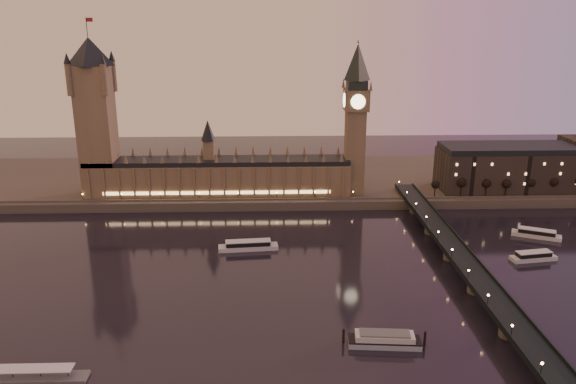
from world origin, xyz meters
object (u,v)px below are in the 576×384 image
Objects in this scene: cruise_boat_a at (248,246)px; cruise_boat_b at (536,234)px; moored_barge at (384,339)px; pontoon_pier at (29,376)px.

cruise_boat_a is 169.54m from cruise_boat_b.
cruise_boat_a is 113.24m from moored_barge.
pontoon_pier reaches higher than cruise_boat_a.
cruise_boat_a is 1.02× the size of moored_barge.
moored_barge is at bearing 7.75° from pontoon_pier.
pontoon_pier is (-243.05, -128.63, -1.04)m from cruise_boat_b.
cruise_boat_a is at bearing 125.29° from moored_barge.
moored_barge reaches higher than cruise_boat_b.
cruise_boat_a is 137.25m from pontoon_pier.
cruise_boat_b is at bearing -0.73° from cruise_boat_a.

